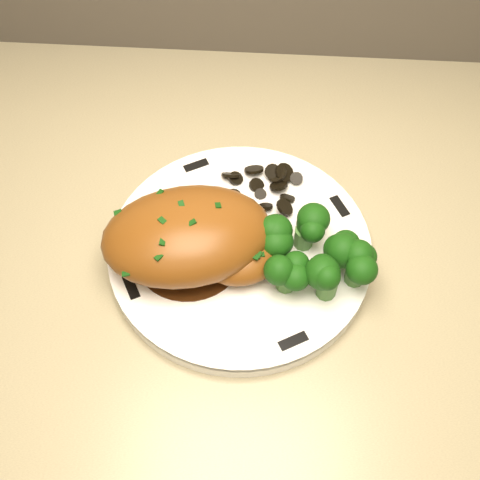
# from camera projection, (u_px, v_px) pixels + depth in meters

# --- Properties ---
(counter) EXTENTS (2.00, 0.66, 0.98)m
(counter) POSITION_uv_depth(u_px,v_px,m) (174.00, 376.00, 1.01)
(counter) COLOR brown
(counter) RESTS_ON ground
(plate) EXTENTS (0.36, 0.36, 0.02)m
(plate) POSITION_uv_depth(u_px,v_px,m) (240.00, 250.00, 0.63)
(plate) COLOR white
(plate) RESTS_ON counter
(rim_accent_0) EXTENTS (0.02, 0.03, 0.00)m
(rim_accent_0) POSITION_uv_depth(u_px,v_px,m) (340.00, 206.00, 0.65)
(rim_accent_0) COLOR black
(rim_accent_0) RESTS_ON plate
(rim_accent_1) EXTENTS (0.03, 0.02, 0.00)m
(rim_accent_1) POSITION_uv_depth(u_px,v_px,m) (196.00, 166.00, 0.68)
(rim_accent_1) COLOR black
(rim_accent_1) RESTS_ON plate
(rim_accent_2) EXTENTS (0.02, 0.03, 0.00)m
(rim_accent_2) POSITION_uv_depth(u_px,v_px,m) (131.00, 287.00, 0.60)
(rim_accent_2) COLOR black
(rim_accent_2) RESTS_ON plate
(rim_accent_3) EXTENTS (0.03, 0.02, 0.00)m
(rim_accent_3) POSITION_uv_depth(u_px,v_px,m) (293.00, 341.00, 0.56)
(rim_accent_3) COLOR black
(rim_accent_3) RESTS_ON plate
(gravy_pool) EXTENTS (0.11, 0.11, 0.00)m
(gravy_pool) POSITION_uv_depth(u_px,v_px,m) (189.00, 253.00, 0.62)
(gravy_pool) COLOR #341909
(gravy_pool) RESTS_ON plate
(chicken_breast) EXTENTS (0.19, 0.15, 0.07)m
(chicken_breast) POSITION_uv_depth(u_px,v_px,m) (193.00, 238.00, 0.59)
(chicken_breast) COLOR brown
(chicken_breast) RESTS_ON plate
(mushroom_pile) EXTENTS (0.08, 0.06, 0.02)m
(mushroom_pile) POSITION_uv_depth(u_px,v_px,m) (261.00, 193.00, 0.66)
(mushroom_pile) COLOR black
(mushroom_pile) RESTS_ON plate
(broccoli_florets) EXTENTS (0.12, 0.09, 0.05)m
(broccoli_florets) POSITION_uv_depth(u_px,v_px,m) (314.00, 255.00, 0.59)
(broccoli_florets) COLOR #437431
(broccoli_florets) RESTS_ON plate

